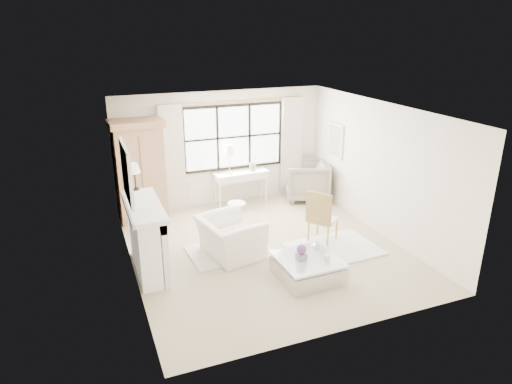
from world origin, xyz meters
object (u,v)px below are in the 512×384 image
at_px(console_table, 241,187).
at_px(coffee_table, 308,269).
at_px(club_armchair, 230,237).
at_px(armoire, 140,170).

xyz_separation_m(console_table, coffee_table, (-0.15, -3.75, -0.22)).
xyz_separation_m(club_armchair, coffee_table, (0.97, -1.28, -0.19)).
bearing_deg(armoire, club_armchair, -65.05).
bearing_deg(coffee_table, club_armchair, 125.61).
height_order(club_armchair, coffee_table, club_armchair).
bearing_deg(coffee_table, armoire, 120.02).
bearing_deg(armoire, coffee_table, -61.69).
bearing_deg(club_armchair, armoire, 16.42).
bearing_deg(armoire, console_table, -0.29).
bearing_deg(club_armchair, console_table, -35.89).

